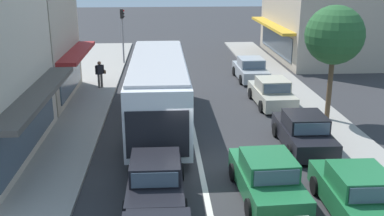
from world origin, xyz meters
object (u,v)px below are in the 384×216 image
at_px(sedan_adjacent_lane_lead, 156,180).
at_px(sedan_adjacent_lane_trail, 267,178).
at_px(traffic_light_downstreet, 122,27).
at_px(parked_sedan_kerb_front, 357,194).
at_px(pedestrian_with_handbag_near, 100,73).
at_px(street_tree_right, 335,35).
at_px(parked_sedan_kerb_rear, 250,70).
at_px(parked_sedan_kerb_second, 304,132).
at_px(city_bus, 158,87).
at_px(parked_sedan_kerb_third, 272,93).

distance_m(sedan_adjacent_lane_lead, sedan_adjacent_lane_trail, 3.61).
xyz_separation_m(sedan_adjacent_lane_trail, traffic_light_downstreet, (-6.23, 21.30, 2.19)).
xyz_separation_m(parked_sedan_kerb_front, pedestrian_with_handbag_near, (-9.57, 15.17, 0.40)).
distance_m(traffic_light_downstreet, street_tree_right, 17.84).
relative_size(sedan_adjacent_lane_trail, parked_sedan_kerb_rear, 1.01).
xyz_separation_m(sedan_adjacent_lane_trail, street_tree_right, (4.64, 7.22, 3.52)).
distance_m(parked_sedan_kerb_second, street_tree_right, 5.20).
xyz_separation_m(city_bus, sedan_adjacent_lane_trail, (3.51, -7.27, -1.22)).
relative_size(sedan_adjacent_lane_lead, parked_sedan_kerb_third, 0.99).
bearing_deg(sedan_adjacent_lane_lead, city_bus, 89.25).
distance_m(sedan_adjacent_lane_trail, parked_sedan_kerb_rear, 16.07).
height_order(parked_sedan_kerb_rear, traffic_light_downstreet, traffic_light_downstreet).
height_order(parked_sedan_kerb_third, traffic_light_downstreet, traffic_light_downstreet).
bearing_deg(sedan_adjacent_lane_lead, parked_sedan_kerb_rear, 68.69).
xyz_separation_m(sedan_adjacent_lane_lead, traffic_light_downstreet, (-2.63, 21.20, 2.19)).
relative_size(parked_sedan_kerb_second, traffic_light_downstreet, 1.01).
height_order(parked_sedan_kerb_second, parked_sedan_kerb_rear, same).
height_order(parked_sedan_kerb_rear, pedestrian_with_handbag_near, pedestrian_with_handbag_near).
distance_m(sedan_adjacent_lane_trail, parked_sedan_kerb_third, 10.44).
bearing_deg(parked_sedan_kerb_third, sedan_adjacent_lane_trail, -104.37).
bearing_deg(parked_sedan_kerb_front, pedestrian_with_handbag_near, 122.25).
bearing_deg(sedan_adjacent_lane_trail, traffic_light_downstreet, 106.31).
relative_size(city_bus, parked_sedan_kerb_rear, 2.57).
bearing_deg(city_bus, parked_sedan_kerb_front, -54.88).
relative_size(sedan_adjacent_lane_lead, traffic_light_downstreet, 1.00).
height_order(parked_sedan_kerb_front, traffic_light_downstreet, traffic_light_downstreet).
height_order(parked_sedan_kerb_third, street_tree_right, street_tree_right).
distance_m(parked_sedan_kerb_front, parked_sedan_kerb_second, 5.31).
bearing_deg(traffic_light_downstreet, parked_sedan_kerb_rear, -31.76).
relative_size(city_bus, street_tree_right, 1.95).
distance_m(sedan_adjacent_lane_trail, parked_sedan_kerb_front, 2.78).
xyz_separation_m(parked_sedan_kerb_front, street_tree_right, (2.16, 8.46, 3.52)).
height_order(sedan_adjacent_lane_lead, sedan_adjacent_lane_trail, same).
height_order(parked_sedan_kerb_front, street_tree_right, street_tree_right).
bearing_deg(sedan_adjacent_lane_trail, street_tree_right, 57.24).
distance_m(parked_sedan_kerb_front, pedestrian_with_handbag_near, 17.94).
height_order(parked_sedan_kerb_second, pedestrian_with_handbag_near, pedestrian_with_handbag_near).
height_order(sedan_adjacent_lane_trail, pedestrian_with_handbag_near, pedestrian_with_handbag_near).
relative_size(city_bus, traffic_light_downstreet, 2.59).
relative_size(parked_sedan_kerb_front, traffic_light_downstreet, 1.01).
bearing_deg(parked_sedan_kerb_second, traffic_light_downstreet, 116.80).
xyz_separation_m(sedan_adjacent_lane_trail, parked_sedan_kerb_second, (2.47, 4.06, 0.00)).
relative_size(parked_sedan_kerb_third, parked_sedan_kerb_rear, 1.00).
relative_size(parked_sedan_kerb_front, street_tree_right, 0.76).
bearing_deg(city_bus, traffic_light_downstreet, 100.98).
bearing_deg(parked_sedan_kerb_third, parked_sedan_kerb_front, -90.55).
height_order(parked_sedan_kerb_second, street_tree_right, street_tree_right).
xyz_separation_m(street_tree_right, pedestrian_with_handbag_near, (-11.73, 6.70, -3.12)).
distance_m(parked_sedan_kerb_third, pedestrian_with_handbag_near, 10.41).
bearing_deg(pedestrian_with_handbag_near, parked_sedan_kerb_second, -45.87).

